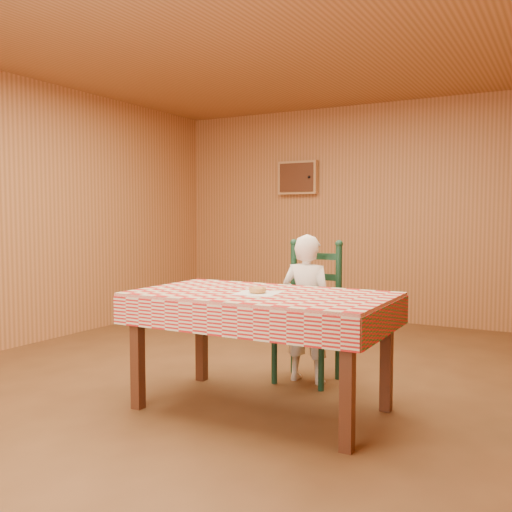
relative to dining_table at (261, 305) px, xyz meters
The scene contains 7 objects.
ground 0.94m from the dining_table, 130.61° to the left, with size 6.00×6.00×0.00m, color brown.
cabin_walls 1.58m from the dining_table, 112.39° to the left, with size 5.10×6.05×2.65m.
dining_table is the anchor object (origin of this frame).
ladder_chair 0.81m from the dining_table, 90.00° to the left, with size 0.44×0.40×1.08m.
seated_child 0.74m from the dining_table, 90.00° to the left, with size 0.41×0.27×1.12m, color white.
napkin 0.10m from the dining_table, 90.00° to the right, with size 0.26×0.26×0.00m, color white.
donut 0.12m from the dining_table, 90.00° to the right, with size 0.11×0.11×0.04m, color #C88C47.
Camera 1 is at (2.14, -3.70, 1.26)m, focal length 40.00 mm.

